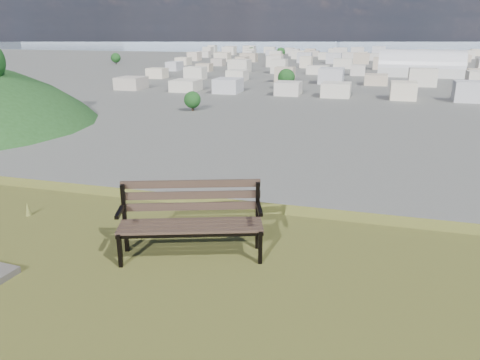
% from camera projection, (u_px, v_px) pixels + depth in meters
% --- Properties ---
extents(park_bench, '(1.67, 1.00, 0.83)m').
position_uv_depth(park_bench, '(191.00, 216.00, 5.26)').
color(park_bench, '#3B2B22').
rests_on(park_bench, hilltop_mesa).
extents(arena, '(49.08, 22.85, 20.29)m').
position_uv_depth(arena, '(420.00, 68.00, 279.30)').
color(arena, beige).
rests_on(arena, ground).
extents(city_blocks, '(395.00, 361.00, 7.00)m').
position_uv_depth(city_blocks, '(376.00, 60.00, 370.12)').
color(city_blocks, beige).
rests_on(city_blocks, ground).
extents(city_trees, '(406.52, 387.20, 9.98)m').
position_uv_depth(city_trees, '(334.00, 64.00, 307.60)').
color(city_trees, '#322219').
rests_on(city_trees, ground).
extents(bay_water, '(2400.00, 700.00, 0.12)m').
position_uv_depth(bay_water, '(378.00, 44.00, 833.54)').
color(bay_water, '#859CA9').
rests_on(bay_water, ground).
extents(far_hills, '(2050.00, 340.00, 60.00)m').
position_uv_depth(far_hills, '(357.00, 29.00, 1301.50)').
color(far_hills, '#93A1B6').
rests_on(far_hills, ground).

